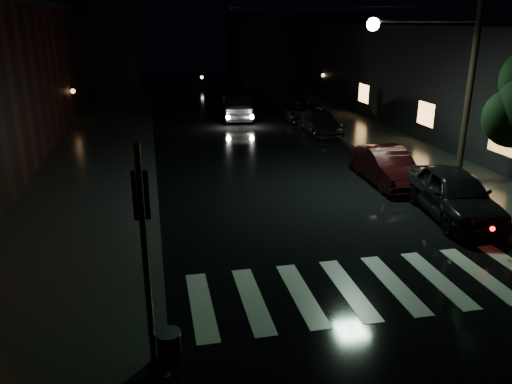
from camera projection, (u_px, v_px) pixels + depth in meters
ground at (257, 311)px, 11.25m from camera, size 120.00×120.00×0.00m
sidewalk_left at (90, 160)px, 23.21m from camera, size 6.00×44.00×0.15m
sidewalk_right at (388, 144)px, 26.13m from camera, size 4.00×44.00×0.15m
building_right at (469, 77)px, 30.25m from camera, size 10.00×40.00×6.00m
building_far_left at (65, 44)px, 49.65m from camera, size 14.00×10.00×8.00m
building_far_right at (297, 47)px, 54.48m from camera, size 14.00×10.00×7.00m
crosswalk at (371, 286)px, 12.30m from camera, size 9.00×3.00×0.01m
signal_pole_corner at (157, 294)px, 8.99m from camera, size 0.68×0.61×4.20m
utility_pole at (456, 68)px, 17.96m from camera, size 4.92×0.44×8.00m
parked_car_a at (454, 193)px, 16.48m from camera, size 2.51×4.92×1.61m
parked_car_b at (387, 166)px, 19.91m from camera, size 1.64×4.40×1.43m
parked_car_c at (320, 122)px, 29.01m from camera, size 1.82×4.46×1.29m
parked_car_d at (299, 109)px, 33.19m from camera, size 2.44×4.76×1.29m
oncoming_car at (237, 107)px, 32.91m from camera, size 2.12×4.94×1.58m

